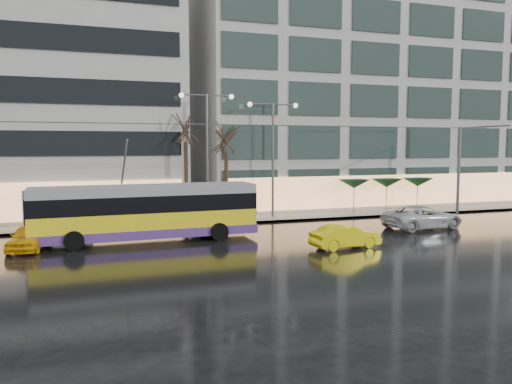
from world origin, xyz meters
name	(u,v)px	position (x,y,z in m)	size (l,w,h in m)	color
ground	(217,255)	(0.00, 0.00, 0.00)	(140.00, 140.00, 0.00)	black
sidewalk	(199,215)	(2.00, 14.00, 0.07)	(80.00, 10.00, 0.15)	gray
kerb	(214,224)	(2.00, 9.05, 0.07)	(80.00, 0.10, 0.15)	slate
building_right	(360,71)	(19.00, 19.00, 12.65)	(32.00, 14.00, 25.00)	#A6A49F
trolleybus	(146,214)	(-2.98, 4.74, 1.59)	(12.73, 5.07, 5.86)	yellow
catenary	(202,165)	(1.00, 7.94, 4.25)	(42.24, 5.12, 7.00)	#595B60
bus_shelter	(52,200)	(-8.38, 10.69, 1.96)	(4.20, 1.60, 2.51)	#595B60
street_lamp_near	(207,139)	(2.00, 10.80, 5.99)	(3.96, 0.36, 9.03)	#595B60
street_lamp_far	(273,143)	(7.00, 10.80, 5.71)	(3.96, 0.36, 8.53)	#595B60
tree_a	(186,123)	(0.50, 11.00, 7.09)	(3.20, 3.20, 8.40)	black
tree_b	(226,133)	(3.50, 11.20, 6.40)	(3.20, 3.20, 7.70)	black
parasol_a	(354,184)	(14.00, 11.00, 2.45)	(2.50, 2.50, 2.65)	#595B60
parasol_b	(387,183)	(17.00, 11.00, 2.45)	(2.50, 2.50, 2.65)	#595B60
parasol_c	(418,182)	(20.00, 11.00, 2.45)	(2.50, 2.50, 2.65)	#595B60
taxi_a	(30,237)	(-9.14, 4.35, 0.68)	(1.60, 3.99, 1.36)	#FFB80D
taxi_b	(345,236)	(6.98, -0.57, 0.64)	(1.36, 3.89, 1.28)	yellow
sedan_silver	(423,217)	(14.93, 3.46, 0.76)	(2.53, 5.48, 1.52)	silver
pedestrian_a	(80,205)	(-6.68, 10.69, 1.56)	(1.12, 1.13, 2.19)	black
pedestrian_b	(81,213)	(-6.64, 11.30, 0.95)	(0.80, 0.64, 1.59)	black
pedestrian_c	(43,213)	(-8.86, 9.40, 1.27)	(1.11, 1.03, 2.11)	black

